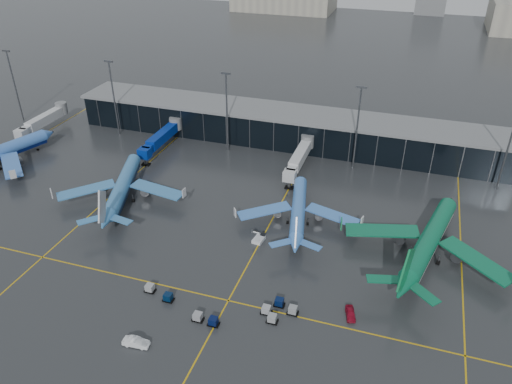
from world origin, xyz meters
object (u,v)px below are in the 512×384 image
(mobile_airstair, at_px, (259,238))
(service_van_white, at_px, (136,342))
(airliner_klm_near, at_px, (299,201))
(service_van_red, at_px, (350,313))
(airliner_arkefly, at_px, (122,178))
(airliner_aer_lingus, at_px, (432,230))
(baggage_carts, at_px, (229,308))

(mobile_airstair, xyz_separation_m, service_van_white, (-11.19, -37.30, 0.05))
(airliner_klm_near, distance_m, service_van_white, 52.16)
(service_van_red, bearing_deg, airliner_arkefly, 142.93)
(airliner_klm_near, height_order, airliner_aer_lingus, airliner_aer_lingus)
(baggage_carts, bearing_deg, airliner_aer_lingus, 40.41)
(airliner_arkefly, relative_size, service_van_white, 8.20)
(baggage_carts, bearing_deg, airliner_klm_near, 81.97)
(airliner_aer_lingus, xyz_separation_m, baggage_carts, (-36.23, -30.84, -6.15))
(baggage_carts, bearing_deg, mobile_airstair, 94.10)
(airliner_aer_lingus, distance_m, mobile_airstair, 39.06)
(baggage_carts, relative_size, service_van_white, 6.42)
(mobile_airstair, distance_m, service_van_red, 30.29)
(airliner_klm_near, xyz_separation_m, service_van_white, (-17.88, -48.77, -4.76))
(airliner_arkefly, bearing_deg, mobile_airstair, -28.83)
(airliner_arkefly, distance_m, service_van_red, 69.86)
(service_van_white, bearing_deg, airliner_aer_lingus, -53.52)
(airliner_aer_lingus, height_order, baggage_carts, airliner_aer_lingus)
(airliner_aer_lingus, distance_m, service_van_white, 66.43)
(airliner_arkefly, xyz_separation_m, mobile_airstair, (40.47, -7.26, -5.47))
(airliner_aer_lingus, bearing_deg, mobile_airstair, -156.20)
(airliner_arkefly, distance_m, mobile_airstair, 41.48)
(airliner_klm_near, xyz_separation_m, baggage_carts, (-4.98, -35.32, -4.81))
(airliner_klm_near, xyz_separation_m, service_van_red, (17.81, -29.27, -4.84))
(service_van_white, bearing_deg, airliner_klm_near, -25.69)
(airliner_aer_lingus, bearing_deg, airliner_klm_near, -174.80)
(airliner_arkefly, xyz_separation_m, airliner_aer_lingus, (78.41, -0.27, 0.68))
(airliner_aer_lingus, bearing_deg, airliner_arkefly, -166.84)
(airliner_aer_lingus, relative_size, service_van_white, 9.10)
(baggage_carts, relative_size, service_van_red, 7.34)
(airliner_klm_near, distance_m, mobile_airstair, 14.12)
(airliner_arkefly, height_order, airliner_klm_near, airliner_arkefly)
(airliner_klm_near, bearing_deg, airliner_arkefly, 173.53)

